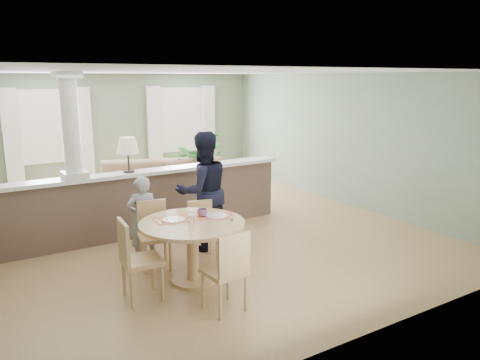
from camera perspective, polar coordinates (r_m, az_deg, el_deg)
ground at (r=8.26m, az=-5.59°, el=-6.09°), size 8.00×8.00×0.00m
room_shell at (r=8.43m, az=-7.92°, el=6.84°), size 7.02×8.02×2.71m
pony_wall at (r=7.88m, az=-12.78°, el=-1.90°), size 5.32×0.38×2.70m
sofa at (r=9.57m, az=-9.18°, el=-0.65°), size 3.49×2.25×0.95m
houseplant at (r=10.27m, az=-5.35°, el=1.80°), size 1.69×1.61×1.46m
dining_table at (r=6.05m, az=-5.80°, el=-6.59°), size 1.35×1.35×0.92m
chair_far_boy at (r=6.67m, az=-10.46°, el=-6.16°), size 0.50×0.50×0.93m
chair_far_man at (r=6.86m, az=-4.66°, el=-5.81°), size 0.46×0.46×0.86m
chair_near at (r=5.31m, az=-1.47°, el=-10.72°), size 0.47×0.47×0.96m
chair_side at (r=5.71m, az=-12.66°, el=-9.09°), size 0.49×0.49×1.00m
child_person at (r=6.90m, az=-11.79°, el=-4.62°), size 0.49×0.35×1.25m
man_person at (r=7.16m, az=-4.53°, el=-1.35°), size 0.91×0.71×1.83m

